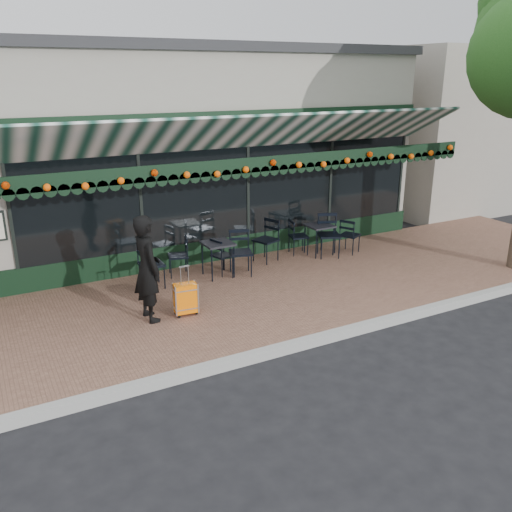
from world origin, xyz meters
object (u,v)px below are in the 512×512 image
chair_solo (151,265)px  chair_b_front (241,253)px  chair_a_front (329,235)px  chair_b_left (178,256)px  chair_a_left (266,241)px  chair_a_extra (350,235)px  chair_a_right (299,237)px  suitcase (186,299)px  cafe_table_b (218,246)px  woman (147,268)px  chair_b_right (222,256)px  cafe_table_a (319,228)px

chair_solo → chair_b_front: bearing=-95.2°
chair_a_front → chair_b_left: bearing=-164.9°
chair_a_left → chair_a_extra: 2.03m
chair_a_right → chair_a_front: 0.69m
chair_a_left → chair_a_right: 0.91m
suitcase → chair_b_left: suitcase is taller
cafe_table_b → chair_a_front: (2.71, -0.03, -0.15)m
chair_a_extra → chair_a_right: bearing=38.3°
chair_a_extra → chair_b_left: 4.02m
chair_b_left → chair_solo: 0.79m
woman → chair_a_right: (4.06, 1.76, -0.49)m
chair_a_right → chair_b_right: 2.11m
cafe_table_b → chair_b_right: size_ratio=0.92×
suitcase → chair_b_right: 2.08m
woman → cafe_table_a: bearing=-76.3°
suitcase → chair_b_front: chair_b_front is taller
chair_b_right → chair_b_front: (0.30, -0.23, 0.08)m
chair_a_extra → chair_b_right: chair_a_extra is taller
cafe_table_b → chair_a_extra: (3.29, -0.04, -0.23)m
chair_b_front → woman: bearing=-134.3°
chair_b_right → chair_a_front: bearing=-109.9°
chair_a_left → chair_a_right: size_ratio=1.15×
chair_a_extra → cafe_table_b: bearing=61.7°
woman → chair_b_front: woman is taller
woman → suitcase: size_ratio=2.05×
woman → chair_a_right: woman is taller
cafe_table_b → chair_b_left: chair_b_left is taller
chair_b_right → chair_b_left: bearing=50.5°
chair_a_front → chair_a_right: bearing=159.0°
cafe_table_a → chair_solo: bearing=-177.6°
chair_b_front → chair_a_left: bearing=48.8°
suitcase → chair_b_left: 1.96m
woman → chair_a_extra: 5.32m
cafe_table_b → chair_a_left: (1.30, 0.35, -0.17)m
chair_solo → chair_a_right: bearing=-83.0°
cafe_table_b → chair_solo: chair_solo is taller
chair_a_right → chair_solo: chair_solo is taller
chair_b_right → chair_solo: 1.52m
woman → chair_a_right: bearing=-71.6°
woman → chair_b_left: size_ratio=2.20×
woman → chair_a_left: 3.60m
cafe_table_b → chair_b_left: 0.85m
chair_a_left → chair_b_left: chair_a_left is taller
chair_a_right → chair_b_front: chair_b_front is taller
chair_a_left → chair_a_front: (1.40, -0.38, 0.02)m
cafe_table_b → chair_solo: size_ratio=0.78×
chair_a_front → chair_b_front: (-2.27, -0.12, -0.02)m
suitcase → chair_b_right: (1.40, 1.54, 0.09)m
chair_a_extra → chair_b_front: (-2.85, -0.11, 0.06)m
chair_b_left → chair_solo: size_ratio=0.89×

